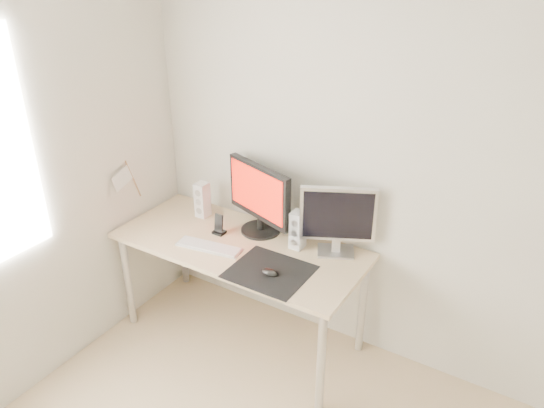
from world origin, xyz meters
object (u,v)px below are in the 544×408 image
at_px(main_monitor, 259,197).
at_px(speaker_right, 298,230).
at_px(desk, 240,254).
at_px(speaker_left, 202,200).
at_px(mouse, 270,272).
at_px(second_monitor, 338,218).
at_px(phone_dock, 219,228).
at_px(keyboard, 209,247).

relative_size(main_monitor, speaker_right, 2.19).
xyz_separation_m(desk, speaker_right, (0.33, 0.15, 0.20)).
distance_m(desk, speaker_right, 0.42).
height_order(main_monitor, speaker_left, main_monitor).
bearing_deg(mouse, desk, 150.56).
xyz_separation_m(second_monitor, speaker_left, (-0.99, -0.05, -0.12)).
xyz_separation_m(main_monitor, second_monitor, (0.53, 0.03, -0.01)).
bearing_deg(phone_dock, second_monitor, 13.96).
xyz_separation_m(speaker_left, keyboard, (0.29, -0.32, -0.11)).
bearing_deg(phone_dock, keyboard, -73.25).
relative_size(second_monitor, phone_dock, 3.17).
relative_size(main_monitor, speaker_left, 2.19).
height_order(mouse, second_monitor, second_monitor).
relative_size(mouse, speaker_right, 0.42).
height_order(mouse, keyboard, mouse).
height_order(mouse, main_monitor, main_monitor).
relative_size(mouse, main_monitor, 0.19).
xyz_separation_m(desk, main_monitor, (0.03, 0.19, 0.33)).
xyz_separation_m(mouse, phone_dock, (-0.53, 0.23, 0.02)).
relative_size(mouse, speaker_left, 0.42).
distance_m(main_monitor, keyboard, 0.44).
xyz_separation_m(speaker_right, phone_dock, (-0.52, -0.12, -0.08)).
bearing_deg(second_monitor, mouse, -116.85).
relative_size(mouse, keyboard, 0.24).
bearing_deg(main_monitor, phone_dock, -142.99).
bearing_deg(mouse, keyboard, 173.22).
xyz_separation_m(main_monitor, speaker_right, (0.31, -0.04, -0.13)).
bearing_deg(second_monitor, speaker_right, -163.19).
height_order(keyboard, phone_dock, phone_dock).
bearing_deg(speaker_right, desk, -155.39).
bearing_deg(desk, keyboard, -132.94).
bearing_deg(second_monitor, main_monitor, -177.16).
bearing_deg(speaker_right, second_monitor, 16.81).
xyz_separation_m(desk, phone_dock, (-0.18, 0.04, 0.12)).
xyz_separation_m(speaker_left, phone_dock, (0.24, -0.14, -0.08)).
xyz_separation_m(mouse, desk, (-0.35, 0.20, -0.10)).
bearing_deg(speaker_left, mouse, -25.73).
bearing_deg(speaker_left, main_monitor, 2.49).
distance_m(speaker_left, speaker_right, 0.76).
xyz_separation_m(main_monitor, speaker_left, (-0.45, -0.02, -0.13)).
xyz_separation_m(main_monitor, phone_dock, (-0.21, -0.16, -0.21)).
relative_size(desk, second_monitor, 3.68).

